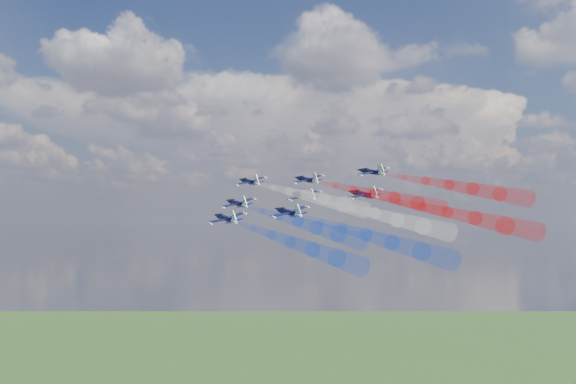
% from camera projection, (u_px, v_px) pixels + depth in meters
% --- Properties ---
extents(jet_lead, '(15.64, 15.60, 7.57)m').
position_uv_depth(jet_lead, '(250.00, 182.00, 197.21)').
color(jet_lead, black).
extents(trail_lead, '(37.73, 34.13, 12.59)m').
position_uv_depth(trail_lead, '(306.00, 195.00, 173.25)').
color(trail_lead, white).
extents(jet_inner_left, '(15.64, 15.60, 7.57)m').
position_uv_depth(jet_inner_left, '(237.00, 203.00, 181.17)').
color(jet_inner_left, black).
extents(trail_inner_left, '(37.73, 34.13, 12.59)m').
position_uv_depth(trail_inner_left, '(297.00, 222.00, 157.20)').
color(trail_inner_left, blue).
extents(jet_inner_right, '(15.64, 15.60, 7.57)m').
position_uv_depth(jet_inner_right, '(307.00, 180.00, 192.65)').
color(jet_inner_right, black).
extents(trail_inner_right, '(37.73, 34.13, 12.59)m').
position_uv_depth(trail_inner_right, '(373.00, 194.00, 168.68)').
color(trail_inner_right, red).
extents(jet_outer_left, '(15.64, 15.60, 7.57)m').
position_uv_depth(jet_outer_left, '(226.00, 219.00, 165.79)').
color(jet_outer_left, black).
extents(trail_outer_left, '(37.73, 34.13, 12.59)m').
position_uv_depth(trail_outer_left, '(291.00, 242.00, 141.82)').
color(trail_outer_left, blue).
extents(jet_center_third, '(15.64, 15.60, 7.57)m').
position_uv_depth(jet_center_third, '(303.00, 196.00, 178.72)').
color(jet_center_third, black).
extents(trail_center_third, '(37.73, 34.13, 12.59)m').
position_uv_depth(trail_center_third, '(374.00, 214.00, 154.76)').
color(trail_center_third, white).
extents(jet_outer_right, '(15.64, 15.60, 7.57)m').
position_uv_depth(jet_outer_right, '(372.00, 172.00, 188.60)').
color(jet_outer_right, black).
extents(trail_outer_right, '(37.73, 34.13, 12.59)m').
position_uv_depth(trail_outer_right, '(449.00, 185.00, 164.64)').
color(trail_outer_right, red).
extents(jet_rear_left, '(15.64, 15.60, 7.57)m').
position_uv_depth(jet_rear_left, '(289.00, 212.00, 161.15)').
color(jet_rear_left, black).
extents(trail_rear_left, '(37.73, 34.13, 12.59)m').
position_uv_depth(trail_rear_left, '(366.00, 235.00, 137.19)').
color(trail_rear_left, blue).
extents(jet_rear_right, '(15.64, 15.60, 7.57)m').
position_uv_depth(jet_rear_right, '(364.00, 194.00, 172.18)').
color(jet_rear_right, black).
extents(trail_rear_right, '(37.73, 34.13, 12.59)m').
position_uv_depth(trail_rear_right, '(448.00, 212.00, 148.22)').
color(trail_rear_right, red).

